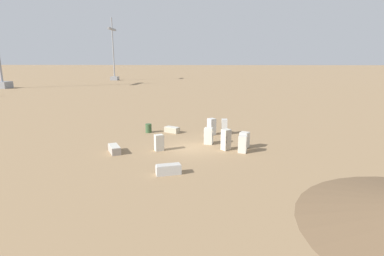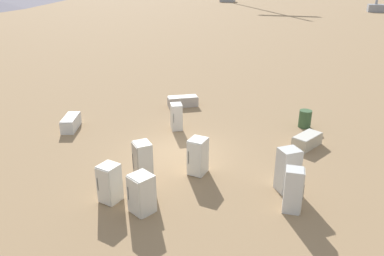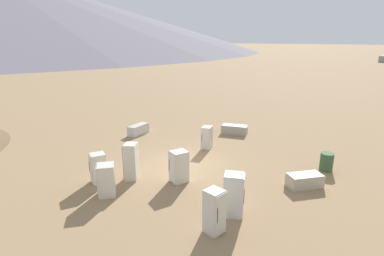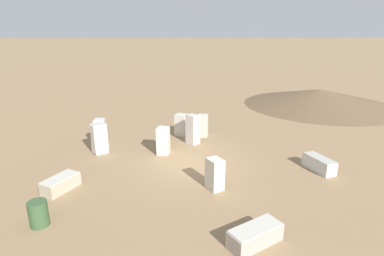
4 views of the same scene
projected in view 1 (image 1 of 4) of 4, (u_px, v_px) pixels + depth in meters
The scene contains 13 objects.
ground_plane at pixel (189, 148), 26.61m from camera, with size 1000.00×1000.00×0.00m, color #937551.
power_pylon_0 at pixel (114, 61), 116.19m from camera, with size 8.22×2.82×23.49m.
discarded_fridge_0 at pixel (212, 127), 31.21m from camera, with size 0.99×0.96×1.72m.
discarded_fridge_1 at pixel (209, 136), 27.73m from camera, with size 0.76×0.88×1.54m.
discarded_fridge_2 at pixel (224, 127), 31.39m from camera, with size 0.67×0.60×1.63m.
discarded_fridge_3 at pixel (226, 140), 25.88m from camera, with size 0.92×0.92×1.82m.
discarded_fridge_4 at pixel (243, 144), 25.14m from camera, with size 0.78×0.83×1.45m.
discarded_fridge_5 at pixel (159, 143), 25.69m from camera, with size 0.83×0.91×1.41m.
discarded_fridge_6 at pixel (244, 140), 26.47m from camera, with size 0.98×0.98×1.43m.
discarded_fridge_7 at pixel (114, 149), 25.18m from camera, with size 1.97×1.55×0.63m.
discarded_fridge_8 at pixel (172, 130), 32.26m from camera, with size 1.43×1.76×0.61m.
discarded_fridge_9 at pixel (168, 169), 20.41m from camera, with size 1.17×1.82×0.69m.
rusty_barrel at pixel (149, 128), 32.23m from camera, with size 0.66×0.66×0.94m.
Camera 1 is at (25.48, 1.98, 7.60)m, focal length 28.00 mm.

